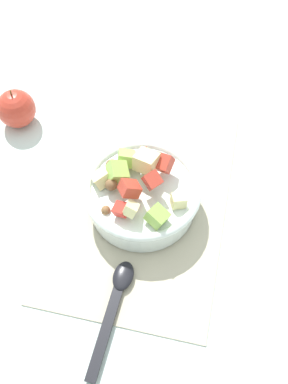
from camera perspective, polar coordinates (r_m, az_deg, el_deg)
ground_plane at (r=0.90m, az=-0.10°, el=-1.42°), size 2.40×2.40×0.00m
placemat at (r=0.90m, az=-0.10°, el=-1.32°), size 0.50×0.32×0.01m
salad_bowl at (r=0.85m, az=-0.08°, el=-0.24°), size 0.22×0.22×0.12m
serving_spoon at (r=0.80m, az=-3.63°, el=-13.17°), size 0.21×0.04×0.01m
whole_apple at (r=1.03m, az=-15.73°, el=10.03°), size 0.08×0.08×0.10m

